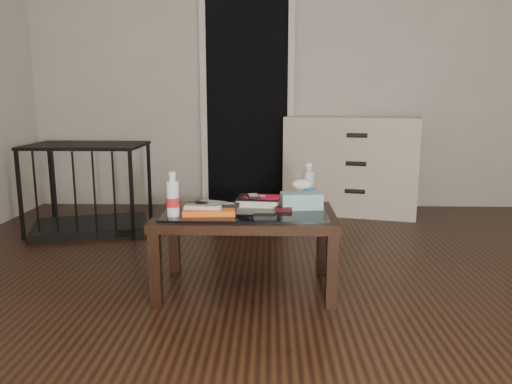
# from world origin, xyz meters

# --- Properties ---
(ground) EXTENTS (5.00, 5.00, 0.00)m
(ground) POSITION_xyz_m (0.00, 0.00, 0.00)
(ground) COLOR black
(ground) RESTS_ON ground
(doorway) EXTENTS (0.90, 0.08, 2.07)m
(doorway) POSITION_xyz_m (-0.40, 2.47, 1.02)
(doorway) COLOR black
(doorway) RESTS_ON ground
(coffee_table) EXTENTS (1.00, 0.60, 0.46)m
(coffee_table) POSITION_xyz_m (-0.31, 0.29, 0.40)
(coffee_table) COLOR black
(coffee_table) RESTS_ON ground
(dresser) EXTENTS (1.29, 0.78, 0.90)m
(dresser) POSITION_xyz_m (0.59, 2.23, 0.45)
(dresser) COLOR beige
(dresser) RESTS_ON ground
(pet_crate) EXTENTS (1.04, 0.85, 0.71)m
(pet_crate) POSITION_xyz_m (-1.65, 1.51, 0.23)
(pet_crate) COLOR black
(pet_crate) RESTS_ON ground
(magazines) EXTENTS (0.30, 0.23, 0.03)m
(magazines) POSITION_xyz_m (-0.50, 0.23, 0.48)
(magazines) COLOR #EA5C16
(magazines) RESTS_ON coffee_table
(remote_silver) EXTENTS (0.20, 0.06, 0.02)m
(remote_silver) POSITION_xyz_m (-0.54, 0.19, 0.50)
(remote_silver) COLOR #B8B9BD
(remote_silver) RESTS_ON magazines
(remote_black_front) EXTENTS (0.20, 0.06, 0.02)m
(remote_black_front) POSITION_xyz_m (-0.44, 0.25, 0.50)
(remote_black_front) COLOR black
(remote_black_front) RESTS_ON magazines
(remote_black_back) EXTENTS (0.20, 0.12, 0.02)m
(remote_black_back) POSITION_xyz_m (-0.49, 0.30, 0.50)
(remote_black_back) COLOR black
(remote_black_back) RESTS_ON magazines
(textbook) EXTENTS (0.27, 0.23, 0.05)m
(textbook) POSITION_xyz_m (-0.24, 0.44, 0.48)
(textbook) COLOR black
(textbook) RESTS_ON coffee_table
(dvd_mailers) EXTENTS (0.22, 0.18, 0.01)m
(dvd_mailers) POSITION_xyz_m (-0.23, 0.44, 0.51)
(dvd_mailers) COLOR #B50C25
(dvd_mailers) RESTS_ON textbook
(ipod) EXTENTS (0.08, 0.11, 0.02)m
(ipod) POSITION_xyz_m (-0.27, 0.40, 0.52)
(ipod) COLOR black
(ipod) RESTS_ON dvd_mailers
(flip_phone) EXTENTS (0.10, 0.06, 0.02)m
(flip_phone) POSITION_xyz_m (-0.10, 0.28, 0.47)
(flip_phone) COLOR black
(flip_phone) RESTS_ON coffee_table
(wallet) EXTENTS (0.12, 0.08, 0.02)m
(wallet) POSITION_xyz_m (-0.20, 0.11, 0.47)
(wallet) COLOR black
(wallet) RESTS_ON coffee_table
(water_bottle_left) EXTENTS (0.07, 0.07, 0.24)m
(water_bottle_left) POSITION_xyz_m (-0.69, 0.15, 0.58)
(water_bottle_left) COLOR white
(water_bottle_left) RESTS_ON coffee_table
(water_bottle_right) EXTENTS (0.08, 0.08, 0.24)m
(water_bottle_right) POSITION_xyz_m (0.06, 0.51, 0.58)
(water_bottle_right) COLOR #B5BAC0
(water_bottle_right) RESTS_ON coffee_table
(tissue_box) EXTENTS (0.24, 0.15, 0.09)m
(tissue_box) POSITION_xyz_m (0.01, 0.35, 0.51)
(tissue_box) COLOR #22747E
(tissue_box) RESTS_ON coffee_table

